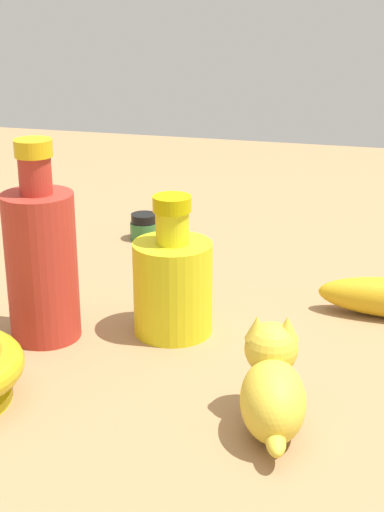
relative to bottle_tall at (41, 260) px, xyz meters
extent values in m
plane|color=#936D47|center=(-0.15, -0.07, -0.09)|extent=(2.00, 2.00, 0.00)
cylinder|color=#A82C21|center=(0.00, 0.00, -0.01)|extent=(0.08, 0.08, 0.16)
cylinder|color=#A82C21|center=(0.00, 0.00, 0.09)|extent=(0.03, 0.03, 0.04)
cylinder|color=gold|center=(0.00, 0.00, 0.12)|extent=(0.04, 0.04, 0.02)
cylinder|color=gold|center=(-0.13, -0.05, -0.04)|extent=(0.09, 0.09, 0.11)
cylinder|color=gold|center=(-0.13, -0.05, 0.03)|extent=(0.04, 0.04, 0.04)
cylinder|color=#B3A604|center=(-0.13, -0.05, 0.06)|extent=(0.04, 0.04, 0.02)
ellipsoid|color=gold|center=(-0.27, 0.13, -0.06)|extent=(0.08, 0.10, 0.07)
sphere|color=gold|center=(-0.26, 0.09, -0.03)|extent=(0.05, 0.05, 0.05)
cone|color=gold|center=(-0.25, 0.09, 0.00)|extent=(0.02, 0.02, 0.02)
cone|color=gold|center=(-0.28, 0.09, 0.00)|extent=(0.02, 0.02, 0.02)
ellipsoid|color=gold|center=(-0.28, 0.17, -0.07)|extent=(0.03, 0.04, 0.02)
cylinder|color=#2E662F|center=(0.00, -0.34, -0.08)|extent=(0.04, 0.04, 0.03)
cylinder|color=gold|center=(0.00, -0.34, -0.07)|extent=(0.03, 0.03, 0.00)
cylinder|color=black|center=(0.00, -0.34, -0.06)|extent=(0.04, 0.04, 0.01)
camera|label=1|loc=(-0.35, 0.71, 0.29)|focal=54.36mm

